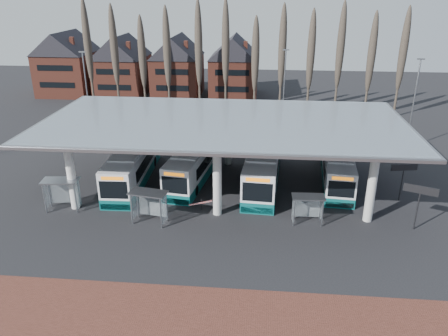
# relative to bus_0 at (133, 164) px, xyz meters

# --- Properties ---
(ground) EXTENTS (140.00, 140.00, 0.00)m
(ground) POSITION_rel_bus_0_xyz_m (8.68, -8.52, -1.63)
(ground) COLOR black
(ground) RESTS_ON ground
(station_canopy) EXTENTS (32.00, 16.00, 6.34)m
(station_canopy) POSITION_rel_bus_0_xyz_m (8.68, -0.52, 4.05)
(station_canopy) COLOR silver
(station_canopy) RESTS_ON ground
(poplar_row) EXTENTS (45.10, 1.10, 14.50)m
(poplar_row) POSITION_rel_bus_0_xyz_m (8.68, 24.48, 7.15)
(poplar_row) COLOR #473D33
(poplar_row) RESTS_ON ground
(townhouse_row) EXTENTS (36.80, 10.30, 12.25)m
(townhouse_row) POSITION_rel_bus_0_xyz_m (-7.07, 35.48, 4.31)
(townhouse_row) COLOR brown
(townhouse_row) RESTS_ON ground
(lamp_post_a) EXTENTS (0.80, 0.16, 10.17)m
(lamp_post_a) POSITION_rel_bus_0_xyz_m (-9.32, 13.48, 3.71)
(lamp_post_a) COLOR slate
(lamp_post_a) RESTS_ON ground
(lamp_post_b) EXTENTS (0.80, 0.16, 10.17)m
(lamp_post_b) POSITION_rel_bus_0_xyz_m (14.68, 17.48, 3.71)
(lamp_post_b) COLOR slate
(lamp_post_b) RESTS_ON ground
(lamp_post_c) EXTENTS (0.80, 0.16, 10.17)m
(lamp_post_c) POSITION_rel_bus_0_xyz_m (28.68, 11.48, 3.71)
(lamp_post_c) COLOR slate
(lamp_post_c) RESTS_ON ground
(bus_0) EXTENTS (3.07, 12.52, 3.46)m
(bus_0) POSITION_rel_bus_0_xyz_m (0.00, 0.00, 0.00)
(bus_0) COLOR silver
(bus_0) RESTS_ON ground
(bus_1) EXTENTS (4.15, 12.24, 3.33)m
(bus_1) POSITION_rel_bus_0_xyz_m (5.77, 1.21, -0.06)
(bus_1) COLOR silver
(bus_1) RESTS_ON ground
(bus_2) EXTENTS (3.68, 13.19, 3.62)m
(bus_2) POSITION_rel_bus_0_xyz_m (12.35, 0.72, 0.08)
(bus_2) COLOR silver
(bus_2) RESTS_ON ground
(bus_3) EXTENTS (3.46, 11.76, 3.22)m
(bus_3) POSITION_rel_bus_0_xyz_m (19.29, 1.64, -0.11)
(bus_3) COLOR silver
(bus_3) RESTS_ON ground
(shelter_0) EXTENTS (3.05, 1.77, 2.70)m
(shelter_0) POSITION_rel_bus_0_xyz_m (-4.17, -6.26, 0.33)
(shelter_0) COLOR gray
(shelter_0) RESTS_ON ground
(shelter_1) EXTENTS (3.08, 1.93, 2.67)m
(shelter_1) POSITION_rel_bus_0_xyz_m (3.56, -7.78, 0.31)
(shelter_1) COLOR gray
(shelter_1) RESTS_ON ground
(shelter_2) EXTENTS (2.57, 1.36, 2.34)m
(shelter_2) POSITION_rel_bus_0_xyz_m (15.83, -6.75, 0.07)
(shelter_2) COLOR gray
(shelter_2) RESTS_ON ground
(info_sign_0) EXTENTS (2.30, 1.12, 3.66)m
(info_sign_0) POSITION_rel_bus_0_xyz_m (23.95, -7.09, 1.44)
(info_sign_0) COLOR black
(info_sign_0) RESTS_ON ground
(info_sign_1) EXTENTS (2.27, 0.53, 3.41)m
(info_sign_1) POSITION_rel_bus_0_xyz_m (24.19, -2.17, 1.23)
(info_sign_1) COLOR black
(info_sign_1) RESTS_ON ground
(barrier) EXTENTS (1.81, 0.98, 0.99)m
(barrier) POSITION_rel_bus_0_xyz_m (7.29, -5.79, -0.86)
(barrier) COLOR black
(barrier) RESTS_ON ground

